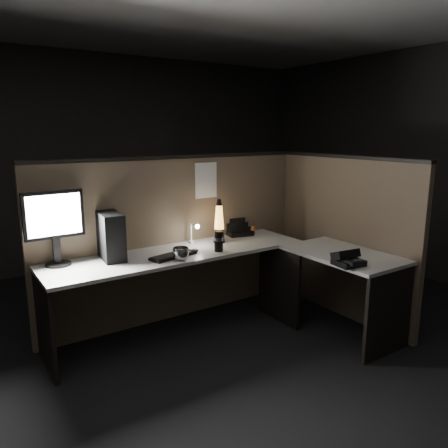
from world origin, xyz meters
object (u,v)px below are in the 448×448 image
keyboard (173,256)px  desk_phone (347,259)px  lava_lamp (219,224)px  monitor (54,221)px  pc_tower (111,236)px

keyboard → desk_phone: bearing=-55.2°
lava_lamp → monitor: bearing=175.4°
monitor → lava_lamp: 1.44m
pc_tower → desk_phone: (1.46, -1.19, -0.14)m
monitor → keyboard: monitor is taller
pc_tower → keyboard: pc_tower is taller
monitor → keyboard: bearing=-22.5°
pc_tower → lava_lamp: size_ratio=0.93×
pc_tower → lava_lamp: lava_lamp is taller
monitor → keyboard: size_ratio=1.42×
pc_tower → keyboard: bearing=-23.5°
pc_tower → monitor: 0.44m
pc_tower → desk_phone: pc_tower is taller
monitor → keyboard: 0.96m
pc_tower → desk_phone: bearing=-33.4°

